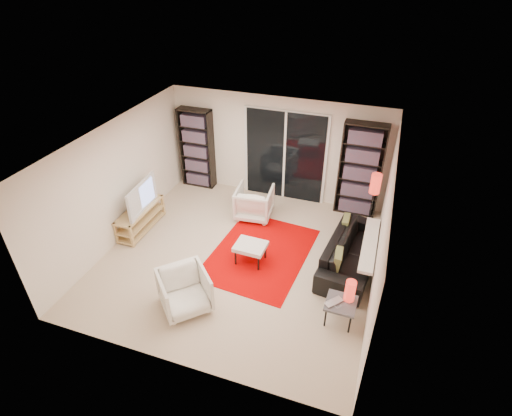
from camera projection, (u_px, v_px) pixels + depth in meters
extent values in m
plane|color=beige|center=(239.00, 257.00, 7.73)|extent=(5.00, 5.00, 0.00)
cube|color=white|center=(277.00, 148.00, 9.05)|extent=(5.00, 0.02, 2.40)
cube|color=white|center=(167.00, 305.00, 5.10)|extent=(5.00, 0.02, 2.40)
cube|color=white|center=(117.00, 182.00, 7.75)|extent=(0.02, 5.00, 2.40)
cube|color=white|center=(382.00, 232.00, 6.40)|extent=(0.02, 5.00, 2.40)
cube|color=white|center=(235.00, 142.00, 6.42)|extent=(5.00, 5.00, 0.02)
cube|color=white|center=(285.00, 156.00, 9.06)|extent=(1.92, 0.06, 2.16)
cube|color=black|center=(285.00, 157.00, 9.03)|extent=(1.80, 0.02, 2.10)
cube|color=white|center=(284.00, 157.00, 9.02)|extent=(0.05, 0.02, 2.10)
cube|color=black|center=(197.00, 148.00, 9.58)|extent=(0.80, 0.30, 1.95)
cube|color=maroon|center=(197.00, 149.00, 9.56)|extent=(0.70, 0.22, 1.85)
cube|color=black|center=(360.00, 170.00, 8.49)|extent=(0.90, 0.30, 2.10)
cube|color=maroon|center=(360.00, 171.00, 8.48)|extent=(0.80, 0.22, 2.00)
cube|color=#E7C883|center=(139.00, 209.00, 8.26)|extent=(0.41, 1.29, 0.04)
cube|color=#E7C883|center=(141.00, 219.00, 8.38)|extent=(0.41, 1.29, 0.03)
cube|color=#E7C883|center=(142.00, 226.00, 8.49)|extent=(0.41, 1.29, 0.04)
cube|color=#E7C883|center=(116.00, 233.00, 7.95)|extent=(0.05, 0.05, 0.50)
cube|color=#E7C883|center=(149.00, 202.00, 8.91)|extent=(0.05, 0.05, 0.50)
cube|color=#E7C883|center=(132.00, 237.00, 7.86)|extent=(0.05, 0.05, 0.50)
cube|color=#E7C883|center=(163.00, 205.00, 8.82)|extent=(0.05, 0.05, 0.50)
imported|color=black|center=(137.00, 196.00, 8.07)|extent=(0.22, 1.08, 0.62)
cube|color=#C50000|center=(260.00, 253.00, 7.82)|extent=(1.93, 2.50, 0.01)
imported|color=black|center=(353.00, 252.00, 7.38)|extent=(1.08, 2.19, 0.61)
imported|color=white|center=(254.00, 202.00, 8.72)|extent=(0.83, 0.85, 0.71)
imported|color=white|center=(185.00, 291.00, 6.48)|extent=(1.08, 1.08, 0.71)
cube|color=white|center=(251.00, 246.00, 7.43)|extent=(0.59, 0.49, 0.08)
cylinder|color=black|center=(236.00, 258.00, 7.46)|extent=(0.04, 0.04, 0.32)
cylinder|color=black|center=(243.00, 246.00, 7.75)|extent=(0.04, 0.04, 0.32)
cylinder|color=black|center=(258.00, 264.00, 7.33)|extent=(0.04, 0.04, 0.32)
cylinder|color=black|center=(265.00, 252.00, 7.62)|extent=(0.04, 0.04, 0.32)
cube|color=#4B4B50|center=(341.00, 303.00, 6.22)|extent=(0.48, 0.48, 0.04)
cylinder|color=black|center=(325.00, 317.00, 6.23)|extent=(0.03, 0.03, 0.38)
cylinder|color=black|center=(330.00, 300.00, 6.53)|extent=(0.03, 0.03, 0.38)
cylinder|color=black|center=(350.00, 324.00, 6.12)|extent=(0.03, 0.03, 0.38)
cylinder|color=black|center=(354.00, 306.00, 6.42)|extent=(0.03, 0.03, 0.38)
imported|color=silver|center=(336.00, 304.00, 6.17)|extent=(0.35, 0.36, 0.02)
cylinder|color=red|center=(350.00, 291.00, 6.16)|extent=(0.16, 0.16, 0.37)
cylinder|color=black|center=(366.00, 236.00, 8.25)|extent=(0.22, 0.22, 0.03)
cylinder|color=black|center=(370.00, 215.00, 7.96)|extent=(0.03, 0.03, 1.11)
cylinder|color=red|center=(376.00, 184.00, 7.56)|extent=(0.20, 0.20, 0.40)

